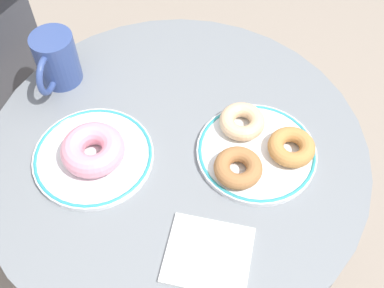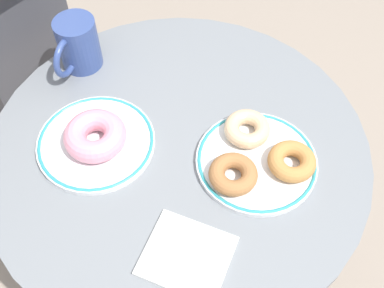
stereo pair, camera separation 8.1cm
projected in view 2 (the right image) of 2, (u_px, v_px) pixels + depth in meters
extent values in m
cube|color=gray|center=(183.00, 282.00, 1.44)|extent=(7.00, 7.00, 0.02)
cylinder|color=slate|center=(178.00, 148.00, 0.85)|extent=(0.68, 0.68, 0.02)
cylinder|color=slate|center=(181.00, 230.00, 1.13)|extent=(0.06, 0.06, 0.67)
cylinder|color=slate|center=(183.00, 280.00, 1.42)|extent=(0.37, 0.37, 0.03)
cylinder|color=white|center=(96.00, 143.00, 0.84)|extent=(0.21, 0.21, 0.01)
torus|color=teal|center=(96.00, 142.00, 0.84)|extent=(0.21, 0.21, 0.01)
cylinder|color=white|center=(256.00, 162.00, 0.82)|extent=(0.21, 0.21, 0.01)
torus|color=teal|center=(257.00, 161.00, 0.82)|extent=(0.21, 0.21, 0.01)
torus|color=pink|center=(95.00, 136.00, 0.82)|extent=(0.11, 0.11, 0.04)
torus|color=#BC7F42|center=(292.00, 161.00, 0.79)|extent=(0.11, 0.11, 0.03)
torus|color=#E0B789|center=(247.00, 129.00, 0.83)|extent=(0.11, 0.11, 0.03)
torus|color=#A36B3D|center=(233.00, 174.00, 0.78)|extent=(0.11, 0.11, 0.03)
cube|color=white|center=(187.00, 256.00, 0.72)|extent=(0.15, 0.14, 0.01)
cylinder|color=#334784|center=(78.00, 43.00, 0.92)|extent=(0.08, 0.08, 0.10)
torus|color=#334784|center=(66.00, 57.00, 0.89)|extent=(0.02, 0.08, 0.08)
cube|color=#3D3D42|center=(17.00, 91.00, 1.29)|extent=(0.42, 0.37, 0.87)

